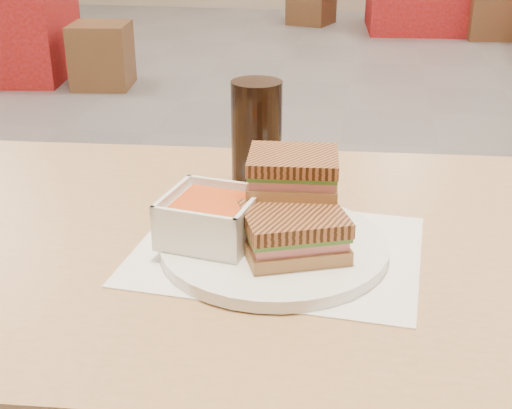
% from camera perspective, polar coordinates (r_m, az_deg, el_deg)
% --- Properties ---
extents(main_table, '(1.25, 0.79, 0.75)m').
position_cam_1_polar(main_table, '(0.98, 4.21, -8.84)').
color(main_table, '#AD8057').
rests_on(main_table, ground).
extents(tray_liner, '(0.38, 0.30, 0.00)m').
position_cam_1_polar(tray_liner, '(0.89, 1.78, -3.74)').
color(tray_liner, white).
rests_on(tray_liner, main_table).
extents(plate, '(0.29, 0.29, 0.02)m').
position_cam_1_polar(plate, '(0.88, 1.50, -3.47)').
color(plate, white).
rests_on(plate, tray_liner).
extents(soup_bowl, '(0.13, 0.13, 0.06)m').
position_cam_1_polar(soup_bowl, '(0.88, -3.70, -1.25)').
color(soup_bowl, white).
rests_on(soup_bowl, plate).
extents(panini_lower, '(0.15, 0.14, 0.05)m').
position_cam_1_polar(panini_lower, '(0.84, 3.10, -2.28)').
color(panini_lower, '#B57C4D').
rests_on(panini_lower, plate).
extents(panini_upper, '(0.12, 0.10, 0.05)m').
position_cam_1_polar(panini_upper, '(0.89, 3.05, 2.64)').
color(panini_upper, '#B57C4D').
rests_on(panini_upper, panini_lower).
extents(cola_glass, '(0.08, 0.08, 0.17)m').
position_cam_1_polar(cola_glass, '(1.06, 0.04, 5.73)').
color(cola_glass, black).
rests_on(cola_glass, main_table).
extents(bg_table_0, '(0.91, 0.91, 0.71)m').
position_cam_1_polar(bg_table_0, '(5.16, -19.75, 13.70)').
color(bg_table_0, '#B3212D').
rests_on(bg_table_0, ground).
extents(bg_chair_0r, '(0.41, 0.41, 0.41)m').
position_cam_1_polar(bg_chair_0r, '(4.73, -12.51, 11.84)').
color(bg_chair_0r, brown).
rests_on(bg_chair_0r, ground).
extents(bg_chair_2l, '(0.48, 0.48, 0.42)m').
position_cam_1_polar(bg_chair_2l, '(7.01, 4.56, 16.26)').
color(bg_chair_2l, brown).
rests_on(bg_chair_2l, ground).
extents(bg_chair_2r, '(0.46, 0.46, 0.47)m').
position_cam_1_polar(bg_chair_2r, '(6.61, 18.77, 14.85)').
color(bg_chair_2r, brown).
rests_on(bg_chair_2r, ground).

